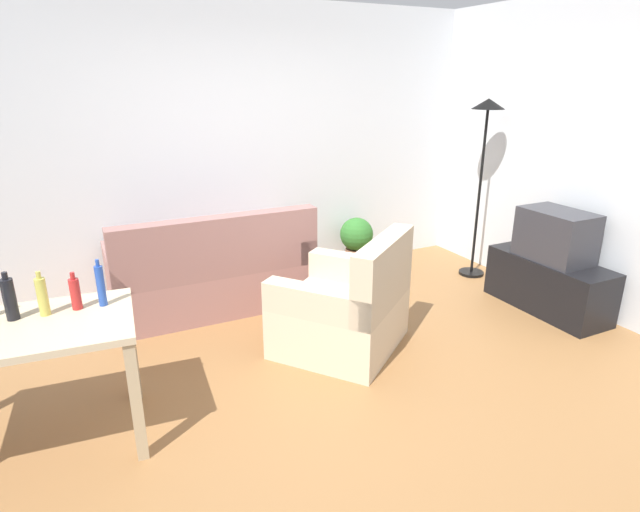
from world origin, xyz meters
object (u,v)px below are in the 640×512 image
Objects in this scene: bottle_squat at (42,296)px; bottle_red at (75,293)px; potted_plant at (356,239)px; desk at (16,346)px; bottle_blue at (101,285)px; armchair at (347,309)px; bottle_dark at (10,299)px; tv_stand at (548,284)px; tv at (556,235)px; torchiere_lamp at (485,140)px; couch at (213,275)px.

bottle_squat is 1.16× the size of bottle_red.
desk is at bearing -150.74° from potted_plant.
potted_plant is 3.17m from bottle_blue.
bottle_red is at bearing -33.60° from armchair.
bottle_blue is at bearing -0.91° from bottle_squat.
bottle_red is (0.32, -0.01, -0.03)m from bottle_dark.
desk is 5.69× the size of bottle_red.
tv_stand is 1.93× the size of potted_plant.
desk reaches higher than tv_stand.
bottle_red reaches higher than desk.
potted_plant is 2.22× the size of bottle_squat.
armchair is 4.78× the size of bottle_squat.
tv reaches higher than tv_stand.
desk is at bearing -162.14° from bottle_red.
tv is 3.81m from bottle_red.
bottle_red is at bearing 89.22° from tv_stand.
tv_stand is 4.29× the size of bottle_squat.
armchair is (-0.95, -1.50, -0.01)m from potted_plant.
bottle_red reaches higher than tv.
tv_stand is 3.85m from bottle_red.
torchiere_lamp reaches higher than armchair.
couch reaches higher than desk.
couch and tv have the same top height.
bottle_dark reaches higher than bottle_red.
torchiere_lamp reaches higher than bottle_dark.
armchair is (-1.97, 0.19, -0.38)m from tv.
tv is 1.05× the size of potted_plant.
bottle_squat is at bearing 89.37° from tv.
couch is at bearing 53.90° from bottle_blue.
couch is 3.07× the size of potted_plant.
couch is at bearing 46.29° from bottle_squat.
couch is 1.93m from bottle_squat.
potted_plant is (-1.02, 1.69, -0.37)m from tv.
bottle_blue reaches higher than bottle_dark.
tv_stand is at bearing 90.00° from tv.
bottle_squat reaches higher than bottle_red.
potted_plant is at bearing 34.14° from desk.
bottle_squat reaches higher than couch.
couch is 1.75m from bottle_blue.
couch is at bearing -96.49° from armchair.
armchair is at bearing 3.40° from bottle_dark.
bottle_red is (0.16, 0.01, -0.02)m from bottle_squat.
bottle_dark reaches higher than tv.
potted_plant is at bearing -160.22° from armchair.
tv reaches higher than potted_plant.
tv is at bearing -90.00° from tv_stand.
torchiere_lamp is at bearing 13.23° from bottle_squat.
torchiere_lamp reaches higher than desk.
bottle_squat is at bearing 179.09° from bottle_blue.
bottle_squat is at bearing -177.19° from bottle_red.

